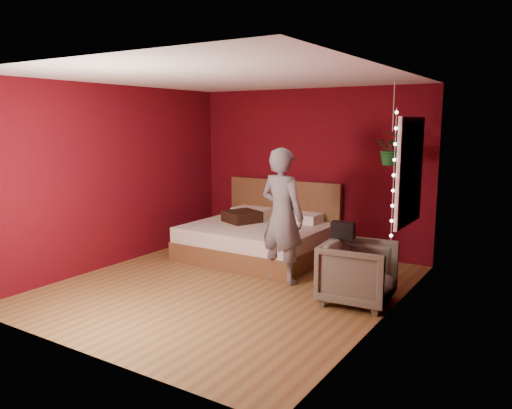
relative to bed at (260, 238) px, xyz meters
name	(u,v)px	position (x,y,z in m)	size (l,w,h in m)	color
floor	(230,286)	(0.43, -1.43, -0.29)	(4.50, 4.50, 0.00)	olive
room_walls	(229,155)	(0.43, -1.43, 1.39)	(4.04, 4.54, 2.62)	#58090D
window	(409,171)	(2.40, -0.53, 1.21)	(0.05, 0.97, 1.27)	white
fairy_lights	(394,175)	(2.37, -1.05, 1.21)	(0.04, 0.04, 1.45)	silver
bed	(260,238)	(0.00, 0.00, 0.00)	(2.05, 1.74, 1.13)	brown
person	(282,216)	(0.91, -0.93, 0.59)	(0.64, 0.42, 1.76)	slate
armchair	(358,273)	(2.03, -1.13, 0.07)	(0.77, 0.79, 0.72)	#6A6A54
handbag	(343,230)	(1.79, -1.03, 0.53)	(0.27, 0.14, 0.19)	black
throw_pillow	(242,216)	(-0.33, -0.01, 0.31)	(0.49, 0.49, 0.17)	black
hanging_plant	(392,148)	(1.97, 0.12, 1.44)	(0.44, 0.39, 1.10)	silver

